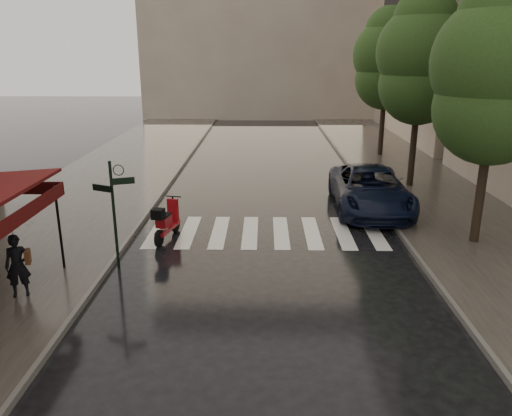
{
  "coord_description": "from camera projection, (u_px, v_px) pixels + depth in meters",
  "views": [
    {
      "loc": [
        2.91,
        -9.93,
        5.86
      ],
      "look_at": [
        2.68,
        4.3,
        1.4
      ],
      "focal_mm": 35.0,
      "sensor_mm": 36.0,
      "label": 1
    }
  ],
  "objects": [
    {
      "name": "curb_near",
      "position": [
        168.0,
        185.0,
        22.72
      ],
      "size": [
        0.12,
        60.0,
        0.16
      ],
      "primitive_type": "cube",
      "color": "#595651",
      "rests_on": "ground"
    },
    {
      "name": "backdrop_building",
      "position": [
        266.0,
        3.0,
        44.49
      ],
      "size": [
        22.0,
        6.0,
        20.0
      ],
      "primitive_type": "cube",
      "color": "gray",
      "rests_on": "ground"
    },
    {
      "name": "scooter",
      "position": [
        166.0,
        222.0,
        16.15
      ],
      "size": [
        0.73,
        1.92,
        1.28
      ],
      "rotation": [
        0.0,
        0.0,
        -0.21
      ],
      "color": "black",
      "rests_on": "ground"
    },
    {
      "name": "signpost",
      "position": [
        114.0,
        206.0,
        13.61
      ],
      "size": [
        1.17,
        0.29,
        3.1
      ],
      "color": "black",
      "rests_on": "ground"
    },
    {
      "name": "tree_near",
      "position": [
        497.0,
        72.0,
        14.31
      ],
      "size": [
        3.8,
        3.8,
        7.99
      ],
      "color": "black",
      "rests_on": "sidewalk_far"
    },
    {
      "name": "curb_far",
      "position": [
        364.0,
        186.0,
        22.59
      ],
      "size": [
        0.12,
        60.0,
        0.16
      ],
      "primitive_type": "cube",
      "color": "#595651",
      "rests_on": "ground"
    },
    {
      "name": "tree_far",
      "position": [
        387.0,
        60.0,
        27.62
      ],
      "size": [
        3.8,
        3.8,
        8.16
      ],
      "color": "black",
      "rests_on": "sidewalk_far"
    },
    {
      "name": "ground",
      "position": [
        135.0,
        323.0,
        11.28
      ],
      "size": [
        120.0,
        120.0,
        0.0
      ],
      "primitive_type": "plane",
      "color": "black",
      "rests_on": "ground"
    },
    {
      "name": "sidewalk_near",
      "position": [
        102.0,
        185.0,
        22.78
      ],
      "size": [
        6.0,
        60.0,
        0.12
      ],
      "primitive_type": "cube",
      "color": "#38332D",
      "rests_on": "ground"
    },
    {
      "name": "crosswalk",
      "position": [
        266.0,
        232.0,
        16.95
      ],
      "size": [
        7.85,
        3.2,
        0.01
      ],
      "color": "silver",
      "rests_on": "ground"
    },
    {
      "name": "sidewalk_far",
      "position": [
        426.0,
        186.0,
        22.55
      ],
      "size": [
        5.5,
        60.0,
        0.12
      ],
      "primitive_type": "cube",
      "color": "#38332D",
      "rests_on": "ground"
    },
    {
      "name": "tree_mid",
      "position": [
        421.0,
        59.0,
        20.9
      ],
      "size": [
        3.8,
        3.8,
        8.34
      ],
      "color": "black",
      "rests_on": "sidewalk_far"
    },
    {
      "name": "parked_car",
      "position": [
        370.0,
        189.0,
        19.19
      ],
      "size": [
        2.87,
        5.94,
        1.63
      ],
      "primitive_type": "imported",
      "rotation": [
        0.0,
        0.0,
        -0.03
      ],
      "color": "black",
      "rests_on": "ground"
    },
    {
      "name": "pedestrian_with_umbrella",
      "position": [
        13.0,
        234.0,
        11.84
      ],
      "size": [
        1.2,
        1.21,
        2.41
      ],
      "rotation": [
        0.0,
        0.0,
        0.34
      ],
      "color": "black",
      "rests_on": "sidewalk_near"
    }
  ]
}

